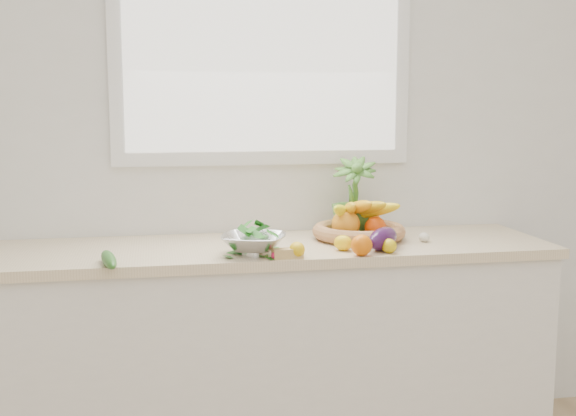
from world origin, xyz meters
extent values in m
cube|color=white|center=(0.00, 2.25, 1.35)|extent=(4.50, 0.02, 2.70)
cube|color=silver|center=(0.00, 1.95, 0.43)|extent=(2.20, 0.58, 0.86)
cube|color=beige|center=(0.00, 1.95, 0.88)|extent=(2.24, 0.62, 0.04)
cube|color=white|center=(0.00, 2.23, 1.75)|extent=(1.30, 0.03, 1.10)
cube|color=white|center=(0.00, 2.21, 1.75)|extent=(1.18, 0.01, 0.98)
sphere|color=orange|center=(0.28, 1.67, 0.94)|extent=(0.11, 0.11, 0.08)
ellipsoid|color=gold|center=(0.40, 1.70, 0.93)|extent=(0.07, 0.08, 0.06)
ellipsoid|color=#E6B20C|center=(0.04, 1.69, 0.93)|extent=(0.06, 0.08, 0.06)
ellipsoid|color=yellow|center=(0.24, 1.78, 0.93)|extent=(0.10, 0.09, 0.06)
sphere|color=red|center=(-0.08, 1.89, 0.94)|extent=(0.08, 0.08, 0.07)
cube|color=tan|center=(0.00, 1.68, 0.92)|extent=(0.12, 0.06, 0.04)
ellipsoid|color=white|center=(0.33, 1.95, 0.92)|extent=(0.05, 0.05, 0.04)
ellipsoid|color=white|center=(0.35, 2.01, 0.92)|extent=(0.06, 0.06, 0.04)
ellipsoid|color=white|center=(0.61, 1.89, 0.92)|extent=(0.05, 0.05, 0.04)
ellipsoid|color=#32103C|center=(0.40, 1.77, 0.94)|extent=(0.20, 0.22, 0.09)
ellipsoid|color=#23591A|center=(-0.64, 1.67, 0.92)|extent=(0.09, 0.26, 0.05)
sphere|color=#BD173E|center=(-0.05, 1.67, 0.91)|extent=(0.03, 0.03, 0.03)
imported|color=#48822F|center=(0.37, 2.08, 1.07)|extent=(0.24, 0.24, 0.34)
cylinder|color=tan|center=(0.37, 2.00, 0.91)|extent=(0.38, 0.38, 0.01)
torus|color=tan|center=(0.37, 2.00, 0.93)|extent=(0.45, 0.45, 0.06)
sphere|color=orange|center=(0.30, 1.97, 0.97)|extent=(0.14, 0.14, 0.12)
sphere|color=#DD4306|center=(0.42, 1.94, 0.96)|extent=(0.10, 0.10, 0.09)
sphere|color=orange|center=(0.44, 2.04, 0.95)|extent=(0.10, 0.10, 0.09)
ellipsoid|color=black|center=(0.36, 2.07, 0.97)|extent=(0.11, 0.11, 0.12)
ellipsoid|color=yellow|center=(0.29, 1.98, 1.02)|extent=(0.16, 0.25, 0.11)
ellipsoid|color=gold|center=(0.32, 1.99, 1.03)|extent=(0.08, 0.26, 0.11)
ellipsoid|color=#F9AB14|center=(0.36, 1.99, 1.04)|extent=(0.09, 0.27, 0.11)
ellipsoid|color=gold|center=(0.39, 1.99, 1.03)|extent=(0.16, 0.25, 0.11)
ellipsoid|color=yellow|center=(0.42, 1.98, 1.02)|extent=(0.22, 0.21, 0.11)
cylinder|color=white|center=(-0.11, 1.76, 0.91)|extent=(0.12, 0.12, 0.02)
imported|color=silver|center=(-0.11, 1.76, 0.95)|extent=(0.31, 0.31, 0.06)
ellipsoid|color=#2C681A|center=(-0.11, 1.76, 0.99)|extent=(0.23, 0.23, 0.07)
camera|label=1|loc=(-0.48, -0.88, 1.47)|focal=45.00mm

